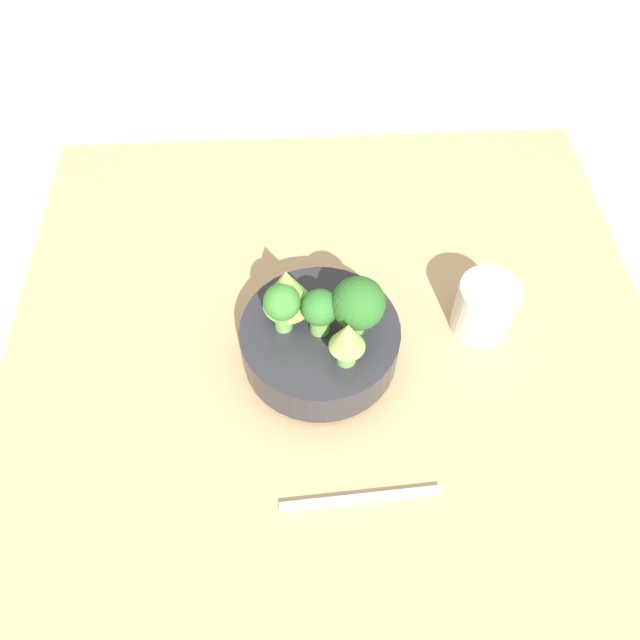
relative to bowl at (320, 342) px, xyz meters
name	(u,v)px	position (x,y,z in m)	size (l,w,h in m)	color
ground_plane	(333,357)	(0.02, 0.02, -0.07)	(6.00, 6.00, 0.00)	#ADA89E
table	(333,351)	(0.02, 0.02, -0.06)	(0.91, 0.90, 0.03)	tan
bowl	(320,342)	(0.00, 0.00, 0.00)	(0.21, 0.21, 0.07)	#28282D
broccoli_floret_right	(358,304)	(0.05, 0.00, 0.08)	(0.07, 0.07, 0.09)	#6BA34C
romanesco_piece_far	(287,289)	(-0.04, 0.03, 0.08)	(0.06, 0.06, 0.08)	#7AB256
broccoli_floret_center	(320,310)	(0.00, 0.00, 0.07)	(0.05, 0.05, 0.07)	#6BA34C
broccoli_floret_left	(282,305)	(-0.05, 0.01, 0.08)	(0.05, 0.05, 0.08)	#6BA34C
romanesco_piece_near	(347,339)	(0.03, -0.05, 0.08)	(0.04, 0.04, 0.08)	#6BA34C
cup	(485,307)	(0.23, 0.05, 0.00)	(0.08, 0.08, 0.08)	silver
fork	(360,498)	(0.04, -0.20, -0.04)	(0.19, 0.02, 0.01)	#B2B2B7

